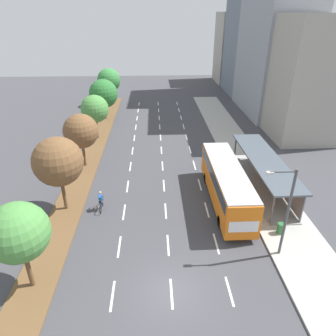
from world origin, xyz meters
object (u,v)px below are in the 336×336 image
(median_tree_fifth, at_px, (103,94))
(bus, at_px, (226,181))
(cyclist, at_px, (101,201))
(median_tree_second, at_px, (58,162))
(median_tree_third, at_px, (81,131))
(trash_bin, at_px, (281,228))
(bus_shelter, at_px, (266,170))
(median_tree_fourth, at_px, (95,109))
(median_tree_farthest, at_px, (109,80))
(streetlight, at_px, (286,208))
(median_tree_nearest, at_px, (18,233))

(median_tree_fifth, bearing_deg, bus, -60.37)
(cyclist, distance_m, median_tree_second, 4.77)
(bus, xyz_separation_m, median_tree_third, (-13.63, 7.66, 1.95))
(bus, bearing_deg, trash_bin, -55.15)
(bus_shelter, bearing_deg, median_tree_third, 163.40)
(median_tree_third, distance_m, trash_bin, 21.10)
(median_tree_fourth, xyz_separation_m, median_tree_farthest, (-0.21, 16.28, 0.40))
(median_tree_fourth, bearing_deg, streetlight, -54.99)
(cyclist, xyz_separation_m, median_tree_second, (-2.99, 0.15, 3.71))
(bus_shelter, bearing_deg, streetlight, -103.23)
(median_tree_third, bearing_deg, median_tree_fourth, 89.48)
(median_tree_nearest, distance_m, median_tree_farthest, 40.69)
(bus, height_order, median_tree_third, median_tree_third)
(median_tree_nearest, bearing_deg, median_tree_second, 89.93)
(bus, distance_m, median_tree_fourth, 20.91)
(median_tree_farthest, distance_m, streetlight, 41.89)
(median_tree_farthest, bearing_deg, median_tree_third, -89.67)
(median_tree_second, bearing_deg, median_tree_farthest, 90.19)
(median_tree_fourth, distance_m, trash_bin, 26.62)
(bus, distance_m, median_tree_farthest, 34.98)
(median_tree_second, height_order, median_tree_third, median_tree_second)
(median_tree_nearest, relative_size, median_tree_third, 1.01)
(streetlight, bearing_deg, median_tree_farthest, 112.37)
(median_tree_second, relative_size, median_tree_third, 1.11)
(bus, relative_size, median_tree_farthest, 1.79)
(median_tree_fifth, xyz_separation_m, median_tree_farthest, (-0.16, 8.14, 0.41))
(median_tree_farthest, bearing_deg, trash_bin, -65.16)
(bus, bearing_deg, median_tree_third, 150.68)
(bus, relative_size, cyclist, 6.20)
(bus, xyz_separation_m, median_tree_farthest, (-13.77, 32.07, 2.34))
(median_tree_fifth, bearing_deg, cyclist, -83.18)
(median_tree_fourth, distance_m, median_tree_fifth, 8.14)
(bus, height_order, streetlight, streetlight)
(bus, xyz_separation_m, median_tree_second, (-13.67, -0.48, 2.43))
(median_tree_nearest, height_order, trash_bin, median_tree_nearest)
(bus, bearing_deg, bus_shelter, 28.40)
(bus_shelter, bearing_deg, cyclist, -168.85)
(median_tree_nearest, relative_size, median_tree_fourth, 1.02)
(median_tree_second, xyz_separation_m, median_tree_fifth, (0.05, 24.41, -0.49))
(trash_bin, bearing_deg, median_tree_nearest, -166.59)
(bus_shelter, height_order, bus, bus)
(median_tree_second, xyz_separation_m, streetlight, (15.83, -6.18, -0.61))
(median_tree_third, distance_m, median_tree_fifth, 16.28)
(median_tree_farthest, bearing_deg, streetlight, -67.63)
(median_tree_fifth, relative_size, streetlight, 0.93)
(median_tree_third, xyz_separation_m, median_tree_farthest, (-0.14, 24.41, 0.39))
(median_tree_fourth, bearing_deg, bus, -49.35)
(bus_shelter, relative_size, median_tree_fifth, 2.08)
(cyclist, relative_size, median_tree_second, 0.29)
(bus, distance_m, streetlight, 7.24)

